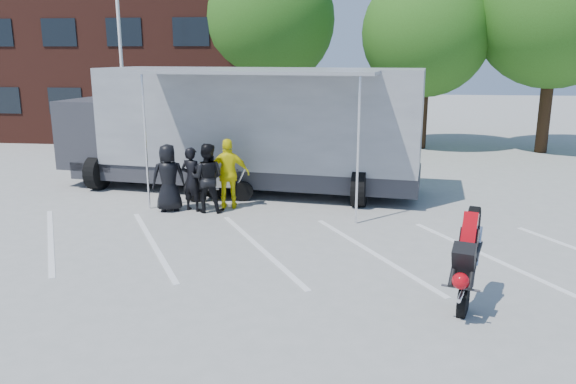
% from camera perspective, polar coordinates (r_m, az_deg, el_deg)
% --- Properties ---
extents(ground, '(100.00, 100.00, 0.00)m').
position_cam_1_polar(ground, '(11.29, -4.75, -7.31)').
color(ground, '#A0A09B').
rests_on(ground, ground).
extents(parking_bay_lines, '(18.09, 13.33, 0.01)m').
position_cam_1_polar(parking_bay_lines, '(12.21, -3.80, -5.62)').
color(parking_bay_lines, white).
rests_on(parking_bay_lines, ground).
extents(office_building, '(18.00, 8.00, 7.00)m').
position_cam_1_polar(office_building, '(30.83, -16.66, 12.21)').
color(office_building, '#4D2118').
rests_on(office_building, ground).
extents(flagpole, '(1.61, 0.12, 8.00)m').
position_cam_1_polar(flagpole, '(22.01, -16.16, 15.88)').
color(flagpole, white).
rests_on(flagpole, ground).
extents(tree_left, '(6.12, 6.12, 8.64)m').
position_cam_1_polar(tree_left, '(26.68, -2.12, 17.04)').
color(tree_left, '#382314').
rests_on(tree_left, ground).
extents(tree_mid, '(5.44, 5.44, 7.68)m').
position_cam_1_polar(tree_mid, '(25.47, 13.86, 15.42)').
color(tree_mid, '#382314').
rests_on(tree_mid, ground).
extents(tree_right, '(6.46, 6.46, 9.12)m').
position_cam_1_polar(tree_right, '(26.06, 25.57, 16.52)').
color(tree_right, '#382314').
rests_on(tree_right, ground).
extents(transporter_truck, '(12.14, 6.97, 3.67)m').
position_cam_1_polar(transporter_truck, '(17.40, -4.38, 0.28)').
color(transporter_truck, '#94979C').
rests_on(transporter_truck, ground).
extents(parked_motorcycle, '(2.01, 1.02, 1.01)m').
position_cam_1_polar(parked_motorcycle, '(16.03, -6.92, -0.96)').
color(parked_motorcycle, silver).
rests_on(parked_motorcycle, ground).
extents(stunt_bike_rider, '(1.18, 1.71, 1.84)m').
position_cam_1_polar(stunt_bike_rider, '(10.15, 17.72, -10.46)').
color(stunt_bike_rider, black).
rests_on(stunt_bike_rider, ground).
extents(spectator_leather_a, '(1.02, 0.84, 1.79)m').
position_cam_1_polar(spectator_leather_a, '(15.11, -12.05, 1.43)').
color(spectator_leather_a, black).
rests_on(spectator_leather_a, ground).
extents(spectator_leather_b, '(0.72, 0.58, 1.71)m').
position_cam_1_polar(spectator_leather_b, '(15.01, -9.74, 1.29)').
color(spectator_leather_b, black).
rests_on(spectator_leather_b, ground).
extents(spectator_leather_c, '(0.92, 0.73, 1.83)m').
position_cam_1_polar(spectator_leather_c, '(14.83, -8.23, 1.42)').
color(spectator_leather_c, black).
rests_on(spectator_leather_c, ground).
extents(spectator_hivis, '(1.17, 0.65, 1.89)m').
position_cam_1_polar(spectator_hivis, '(15.11, -6.04, 1.84)').
color(spectator_hivis, '#FFF30D').
rests_on(spectator_hivis, ground).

